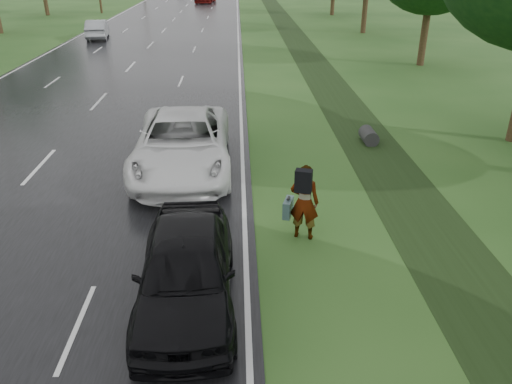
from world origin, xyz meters
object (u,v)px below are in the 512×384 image
object	(u,v)px
silver_sedan	(97,29)
white_pickup	(183,143)
pedestrian	(303,201)
dark_sedan	(186,269)

from	to	relation	value
silver_sedan	white_pickup	bearing A→B (deg)	100.42
pedestrian	silver_sedan	size ratio (longest dim) A/B	0.44
white_pickup	dark_sedan	bearing A→B (deg)	-85.80
pedestrian	white_pickup	distance (m)	5.48
white_pickup	pedestrian	bearing A→B (deg)	-54.26
pedestrian	dark_sedan	world-z (taller)	pedestrian
white_pickup	silver_sedan	distance (m)	29.55
dark_sedan	silver_sedan	distance (m)	36.34
pedestrian	white_pickup	world-z (taller)	pedestrian
white_pickup	dark_sedan	xyz separation A→B (m)	(0.72, -6.90, -0.10)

